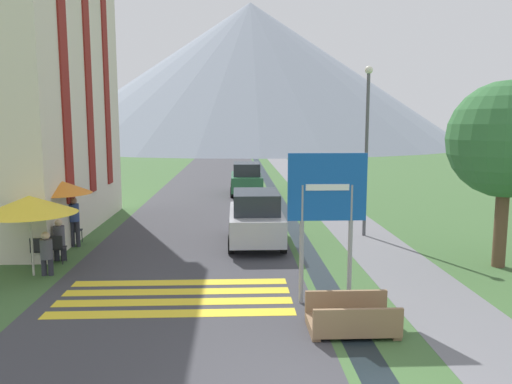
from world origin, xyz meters
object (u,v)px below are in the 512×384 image
(cafe_umbrella_front_yellow, at_px, (29,205))
(footbridge, at_px, (351,320))
(cafe_chair_far_left, at_px, (74,229))
(road_sign, at_px, (327,204))
(streetlamp, at_px, (367,139))
(cafe_chair_near_left, at_px, (39,249))
(cafe_umbrella_middle_orange, at_px, (58,187))
(person_seated_far, at_px, (46,251))
(hotel_building, at_px, (7,60))
(parked_car_near, at_px, (256,218))
(cafe_chair_near_right, at_px, (57,246))
(person_seated_near, at_px, (59,238))
(parked_car_far, at_px, (246,179))
(person_standing_terrace, at_px, (74,218))
(tree_by_path, at_px, (507,140))

(cafe_umbrella_front_yellow, bearing_deg, footbridge, -26.93)
(cafe_chair_far_left, bearing_deg, road_sign, -53.61)
(cafe_chair_far_left, bearing_deg, streetlamp, -10.55)
(cafe_chair_near_left, xyz_separation_m, streetlamp, (10.28, 3.56, 3.00))
(cafe_umbrella_middle_orange, relative_size, person_seated_far, 1.92)
(road_sign, bearing_deg, hotel_building, 141.78)
(parked_car_near, bearing_deg, cafe_chair_near_right, -160.38)
(cafe_umbrella_middle_orange, bearing_deg, parked_car_near, 6.31)
(parked_car_near, relative_size, person_seated_near, 3.15)
(cafe_umbrella_middle_orange, xyz_separation_m, person_seated_near, (0.34, -1.08, -1.39))
(road_sign, bearing_deg, parked_car_far, 94.63)
(parked_car_near, relative_size, person_standing_terrace, 2.42)
(person_seated_far, relative_size, person_standing_terrace, 0.73)
(hotel_building, height_order, person_standing_terrace, hotel_building)
(cafe_chair_near_right, xyz_separation_m, cafe_umbrella_front_yellow, (-0.24, -1.12, 1.42))
(person_standing_terrace, xyz_separation_m, streetlamp, (9.98, 1.26, 2.56))
(cafe_umbrella_front_yellow, height_order, tree_by_path, tree_by_path)
(cafe_chair_near_left, relative_size, person_standing_terrace, 0.52)
(cafe_chair_near_right, bearing_deg, person_seated_far, -92.21)
(road_sign, bearing_deg, streetlamp, 68.65)
(cafe_chair_far_left, height_order, person_seated_far, person_seated_far)
(hotel_building, height_order, cafe_umbrella_front_yellow, hotel_building)
(cafe_chair_near_right, xyz_separation_m, cafe_chair_near_left, (-0.41, -0.28, 0.00))
(parked_car_far, xyz_separation_m, person_seated_far, (-5.69, -15.02, -0.24))
(footbridge, height_order, parked_car_far, parked_car_far)
(cafe_chair_far_left, height_order, cafe_chair_near_left, same)
(cafe_chair_far_left, height_order, cafe_umbrella_middle_orange, cafe_umbrella_middle_orange)
(parked_car_far, bearing_deg, person_seated_near, -113.35)
(road_sign, bearing_deg, parked_car_near, 103.68)
(cafe_chair_far_left, relative_size, cafe_umbrella_front_yellow, 0.35)
(footbridge, height_order, streetlamp, streetlamp)
(parked_car_near, xyz_separation_m, person_standing_terrace, (-5.98, -0.09, 0.05))
(footbridge, relative_size, person_seated_near, 1.35)
(hotel_building, height_order, cafe_chair_near_left, hotel_building)
(footbridge, relative_size, parked_car_far, 0.42)
(parked_car_far, xyz_separation_m, cafe_umbrella_middle_orange, (-6.20, -12.48, 1.18))
(cafe_chair_near_left, bearing_deg, road_sign, -27.41)
(footbridge, distance_m, parked_car_far, 19.02)
(footbridge, height_order, cafe_chair_near_left, cafe_chair_near_left)
(cafe_chair_far_left, relative_size, cafe_chair_near_right, 1.00)
(road_sign, height_order, cafe_chair_far_left, road_sign)
(footbridge, xyz_separation_m, cafe_chair_far_left, (-7.73, 7.44, 0.29))
(parked_car_far, distance_m, cafe_chair_near_right, 15.06)
(parked_car_far, bearing_deg, cafe_chair_near_right, -112.75)
(cafe_umbrella_middle_orange, height_order, person_standing_terrace, cafe_umbrella_middle_orange)
(parked_car_far, bearing_deg, hotel_building, -134.15)
(hotel_building, height_order, streetlamp, hotel_building)
(cafe_chair_near_left, bearing_deg, cafe_chair_near_right, 29.93)
(streetlamp, bearing_deg, cafe_chair_far_left, -175.05)
(cafe_chair_near_left, bearing_deg, parked_car_near, 16.02)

